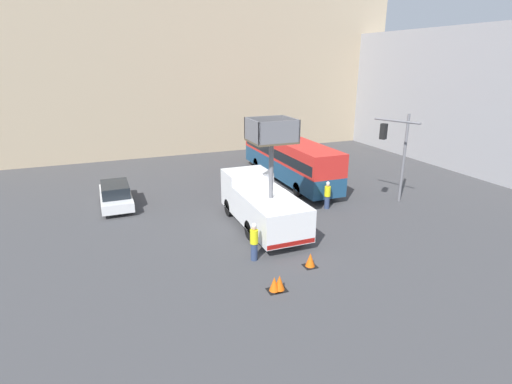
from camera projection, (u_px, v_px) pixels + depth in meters
ground_plane at (268, 224)px, 22.80m from camera, size 120.00×120.00×0.00m
building_backdrop_far at (176, 51)px, 40.87m from camera, size 44.00×10.00×19.54m
building_backdrop_side at (499, 98)px, 34.28m from camera, size 10.00×28.00×11.51m
utility_truck at (262, 202)px, 21.91m from camera, size 2.58×7.10×6.21m
city_bus at (289, 156)px, 30.35m from camera, size 2.48×12.09×3.26m
traffic_light_pole at (397, 146)px, 24.53m from camera, size 3.02×2.77×5.73m
road_worker_near_truck at (254, 242)px, 18.41m from camera, size 0.38×0.38×1.86m
road_worker_directing at (327, 195)px, 24.89m from camera, size 0.38×0.38×1.77m
traffic_cone_near_truck at (274, 285)px, 16.10m from camera, size 0.55×0.55×0.62m
traffic_cone_mid_road at (279, 283)px, 16.17m from camera, size 0.57×0.57×0.65m
traffic_cone_far_side at (310, 260)px, 18.01m from camera, size 0.57×0.57×0.65m
parked_car_curbside at (116, 195)px, 25.28m from camera, size 1.85×4.76×1.55m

